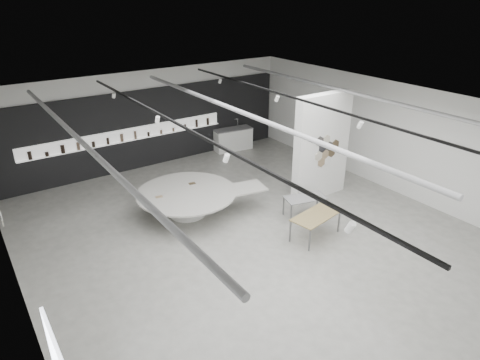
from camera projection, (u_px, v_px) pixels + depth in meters
room at (252, 174)px, 11.50m from camera, size 12.02×14.02×3.82m
back_wall_display at (149, 128)px, 16.92m from camera, size 11.80×0.27×3.10m
partition_column at (322, 147)px, 14.22m from camera, size 2.20×0.38×3.60m
display_island at (189, 199)px, 13.54m from camera, size 4.25×3.69×0.81m
sample_table_wood at (316, 217)px, 12.24m from camera, size 1.63×1.02×0.71m
sample_table_stone at (305, 199)px, 13.40m from camera, size 1.40×0.96×0.66m
kitchen_counter at (233, 139)px, 18.97m from camera, size 1.78×0.88×1.34m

